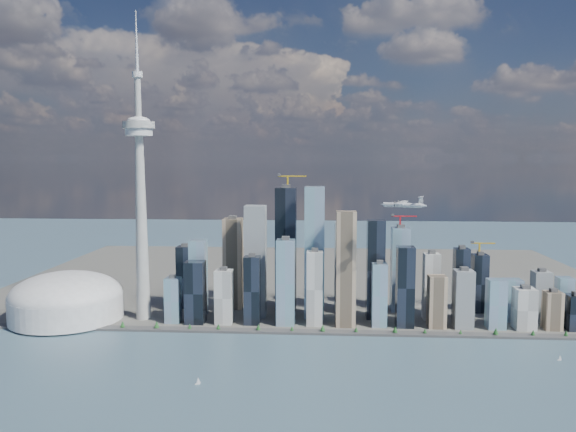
# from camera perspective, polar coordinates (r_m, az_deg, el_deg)

# --- Properties ---
(ground) EXTENTS (4000.00, 4000.00, 0.00)m
(ground) POSITION_cam_1_polar(r_m,az_deg,el_deg) (740.30, 1.17, -17.69)
(ground) COLOR #375161
(ground) RESTS_ON ground
(seawall) EXTENTS (1100.00, 22.00, 4.00)m
(seawall) POSITION_cam_1_polar(r_m,az_deg,el_deg) (973.88, 1.81, -11.70)
(seawall) COLOR #383838
(seawall) RESTS_ON ground
(land) EXTENTS (1400.00, 900.00, 3.00)m
(land) POSITION_cam_1_polar(r_m,az_deg,el_deg) (1409.45, 2.40, -6.20)
(land) COLOR #4C4C47
(land) RESTS_ON ground
(shoreline_trees) EXTENTS (960.53, 7.20, 8.80)m
(shoreline_trees) POSITION_cam_1_polar(r_m,az_deg,el_deg) (971.86, 1.81, -11.32)
(shoreline_trees) COLOR #3F2D1E
(shoreline_trees) RESTS_ON seawall
(skyscraper_cluster) EXTENTS (736.00, 142.00, 263.26)m
(skyscraper_cluster) POSITION_cam_1_polar(r_m,az_deg,el_deg) (1037.69, 5.29, -6.07)
(skyscraper_cluster) COLOR black
(skyscraper_cluster) RESTS_ON land
(needle_tower) EXTENTS (56.00, 56.00, 550.50)m
(needle_tower) POSITION_cam_1_polar(r_m,az_deg,el_deg) (1043.05, -14.76, 2.37)
(needle_tower) COLOR gray
(needle_tower) RESTS_ON land
(dome_stadium) EXTENTS (200.00, 200.00, 86.00)m
(dome_stadium) POSITION_cam_1_polar(r_m,az_deg,el_deg) (1114.41, -21.57, -7.86)
(dome_stadium) COLOR #BCBCBC
(dome_stadium) RESTS_ON land
(airplane) EXTENTS (72.09, 64.54, 18.17)m
(airplane) POSITION_cam_1_polar(r_m,az_deg,el_deg) (915.78, 11.63, 1.16)
(airplane) COLOR silver
(airplane) RESTS_ON ground
(sailboat_west) EXTENTS (7.74, 3.57, 10.73)m
(sailboat_west) POSITION_cam_1_polar(r_m,az_deg,el_deg) (777.73, -9.13, -16.29)
(sailboat_west) COLOR silver
(sailboat_west) RESTS_ON ground
(sailboat_east) EXTENTS (6.52, 1.98, 9.05)m
(sailboat_east) POSITION_cam_1_polar(r_m,az_deg,el_deg) (940.17, 25.89, -12.89)
(sailboat_east) COLOR silver
(sailboat_east) RESTS_ON ground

